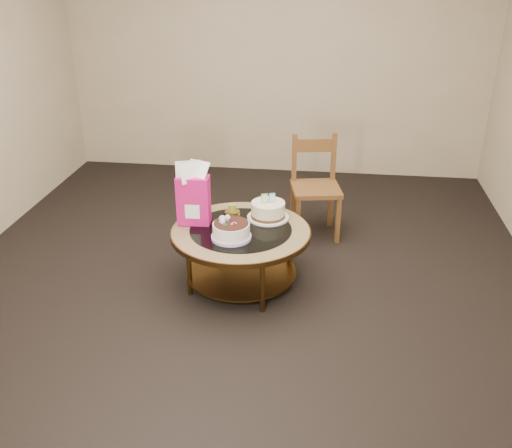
# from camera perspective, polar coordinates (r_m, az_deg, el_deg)

# --- Properties ---
(ground) EXTENTS (5.00, 5.00, 0.00)m
(ground) POSITION_cam_1_polar(r_m,az_deg,el_deg) (4.34, -1.47, -5.93)
(ground) COLOR black
(ground) RESTS_ON ground
(room_walls) EXTENTS (4.52, 5.02, 2.61)m
(room_walls) POSITION_cam_1_polar(r_m,az_deg,el_deg) (3.77, -1.74, 14.48)
(room_walls) COLOR #B7AB8B
(room_walls) RESTS_ON ground
(coffee_table) EXTENTS (1.02, 1.02, 0.46)m
(coffee_table) POSITION_cam_1_polar(r_m,az_deg,el_deg) (4.15, -1.53, -1.48)
(coffee_table) COLOR brown
(coffee_table) RESTS_ON ground
(decorated_cake) EXTENTS (0.28, 0.28, 0.16)m
(decorated_cake) POSITION_cam_1_polar(r_m,az_deg,el_deg) (3.96, -2.51, -0.73)
(decorated_cake) COLOR #BB9CDC
(decorated_cake) RESTS_ON coffee_table
(cream_cake) EXTENTS (0.31, 0.31, 0.20)m
(cream_cake) POSITION_cam_1_polar(r_m,az_deg,el_deg) (4.26, 1.22, 1.36)
(cream_cake) COLOR white
(cream_cake) RESTS_ON coffee_table
(gift_bag) EXTENTS (0.24, 0.18, 0.47)m
(gift_bag) POSITION_cam_1_polar(r_m,az_deg,el_deg) (4.14, -6.30, 3.03)
(gift_bag) COLOR #D5146A
(gift_bag) RESTS_ON coffee_table
(pillar_candle) EXTENTS (0.13, 0.13, 0.09)m
(pillar_candle) POSITION_cam_1_polar(r_m,az_deg,el_deg) (4.35, -2.39, 1.38)
(pillar_candle) COLOR #F2D663
(pillar_candle) RESTS_ON coffee_table
(dining_chair) EXTENTS (0.47, 0.47, 0.87)m
(dining_chair) POSITION_cam_1_polar(r_m,az_deg,el_deg) (4.94, 5.95, 3.79)
(dining_chair) COLOR brown
(dining_chair) RESTS_ON ground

